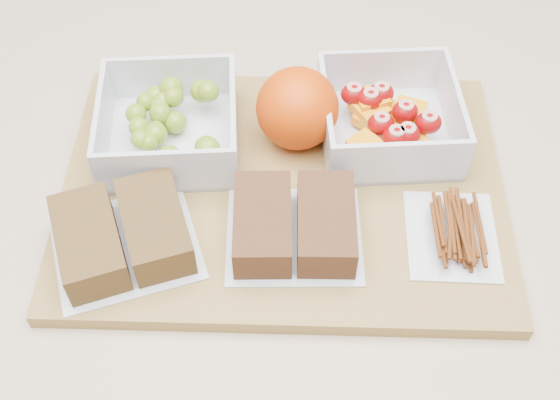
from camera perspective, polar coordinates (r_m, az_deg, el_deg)
The scene contains 8 objects.
counter at distance 1.06m, azimuth -0.98°, elevation -15.83°, with size 1.20×0.90×0.90m, color beige.
cutting_board at distance 0.68m, azimuth 0.24°, elevation 0.88°, with size 0.42×0.30×0.02m, color #9E7D41.
grape_container at distance 0.70m, azimuth -8.84°, elevation 6.14°, with size 0.13×0.13×0.06m.
fruit_container at distance 0.70m, azimuth 8.77°, elevation 6.45°, with size 0.13×0.13×0.06m.
orange at distance 0.68m, azimuth 1.42°, elevation 7.45°, with size 0.08×0.08×0.08m, color #DF4405.
sandwich_bag_left at distance 0.63m, azimuth -12.67°, elevation -2.79°, with size 0.15×0.14×0.04m.
sandwich_bag_center at distance 0.62m, azimuth 1.17°, elevation -2.02°, with size 0.13×0.11×0.04m.
pretzel_bag at distance 0.64m, azimuth 13.91°, elevation -2.34°, with size 0.09×0.11×0.02m.
Camera 1 is at (-0.00, -0.40, 1.44)m, focal length 45.00 mm.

